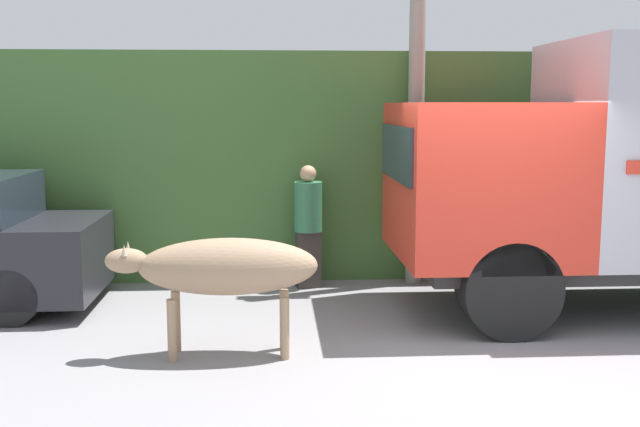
{
  "coord_description": "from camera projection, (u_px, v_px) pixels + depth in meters",
  "views": [
    {
      "loc": [
        -2.15,
        -6.97,
        2.46
      ],
      "look_at": [
        -1.64,
        0.87,
        1.31
      ],
      "focal_mm": 42.0,
      "sensor_mm": 36.0,
      "label": 1
    }
  ],
  "objects": [
    {
      "name": "brown_cow",
      "position": [
        224.0,
        268.0,
        7.29
      ],
      "size": [
        2.06,
        0.56,
        1.18
      ],
      "rotation": [
        0.0,
        0.0,
        -0.05
      ],
      "color": "#9E7F60",
      "rests_on": "ground_plane"
    },
    {
      "name": "building_backdrop",
      "position": [
        165.0,
        161.0,
        11.56
      ],
      "size": [
        6.02,
        2.7,
        3.16
      ],
      "color": "#C6B793",
      "rests_on": "ground_plane"
    },
    {
      "name": "hillside_embankment",
      "position": [
        396.0,
        155.0,
        13.0
      ],
      "size": [
        32.0,
        5.21,
        3.19
      ],
      "color": "#426B33",
      "rests_on": "ground_plane"
    },
    {
      "name": "utility_pole",
      "position": [
        417.0,
        65.0,
        10.03
      ],
      "size": [
        0.9,
        0.22,
        5.75
      ],
      "color": "gray",
      "rests_on": "ground_plane"
    },
    {
      "name": "pedestrian_on_hill",
      "position": [
        308.0,
        222.0,
        10.06
      ],
      "size": [
        0.45,
        0.45,
        1.66
      ],
      "rotation": [
        0.0,
        0.0,
        3.35
      ],
      "color": "#38332D",
      "rests_on": "ground_plane"
    },
    {
      "name": "ground_plane",
      "position": [
        492.0,
        356.0,
        7.38
      ],
      "size": [
        60.0,
        60.0,
        0.0
      ],
      "primitive_type": "plane",
      "color": "gray"
    }
  ]
}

